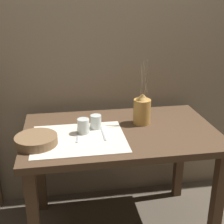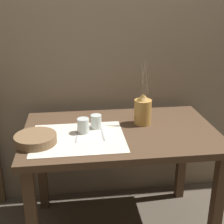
% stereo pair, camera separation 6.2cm
% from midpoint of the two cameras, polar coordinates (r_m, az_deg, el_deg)
% --- Properties ---
extents(stone_wall_back, '(7.00, 0.06, 2.40)m').
position_cam_midpoint_polar(stone_wall_back, '(2.21, -1.54, 12.81)').
color(stone_wall_back, gray).
rests_on(stone_wall_back, ground_plane).
extents(wooden_table, '(1.17, 0.72, 0.74)m').
position_cam_midpoint_polar(wooden_table, '(1.94, 0.57, -6.13)').
color(wooden_table, '#4C3523').
rests_on(wooden_table, ground_plane).
extents(linen_cloth, '(0.53, 0.43, 0.00)m').
position_cam_midpoint_polar(linen_cloth, '(1.79, -7.06, -4.84)').
color(linen_cloth, beige).
rests_on(linen_cloth, wooden_table).
extents(pitcher_with_flowers, '(0.11, 0.11, 0.41)m').
position_cam_midpoint_polar(pitcher_with_flowers, '(1.96, 4.61, 0.44)').
color(pitcher_with_flowers, '#B7843D').
rests_on(pitcher_with_flowers, wooden_table).
extents(wooden_bowl, '(0.23, 0.23, 0.05)m').
position_cam_midpoint_polar(wooden_bowl, '(1.76, -14.67, -5.06)').
color(wooden_bowl, brown).
rests_on(wooden_bowl, wooden_table).
extents(glass_tumbler_near, '(0.07, 0.07, 0.09)m').
position_cam_midpoint_polar(glass_tumbler_near, '(1.84, -6.22, -2.58)').
color(glass_tumbler_near, silver).
rests_on(glass_tumbler_near, wooden_table).
extents(glass_tumbler_far, '(0.07, 0.07, 0.08)m').
position_cam_midpoint_polar(glass_tumbler_far, '(1.90, -3.91, -1.80)').
color(glass_tumbler_far, silver).
rests_on(glass_tumbler_far, wooden_table).
extents(fork_outer, '(0.01, 0.19, 0.00)m').
position_cam_midpoint_polar(fork_outer, '(1.82, -11.74, -4.61)').
color(fork_outer, '#A8A8AD').
rests_on(fork_outer, wooden_table).
extents(spoon_inner, '(0.04, 0.20, 0.02)m').
position_cam_midpoint_polar(spoon_inner, '(1.87, -7.09, -3.50)').
color(spoon_inner, '#A8A8AD').
rests_on(spoon_inner, wooden_table).
extents(fork_inner, '(0.01, 0.19, 0.00)m').
position_cam_midpoint_polar(fork_inner, '(1.84, -2.59, -3.92)').
color(fork_inner, '#A8A8AD').
rests_on(fork_inner, wooden_table).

